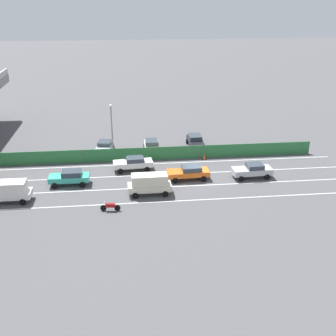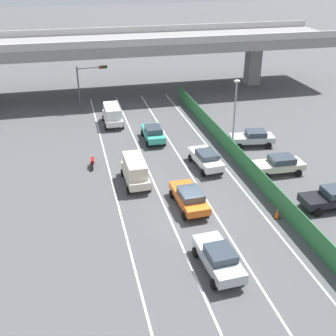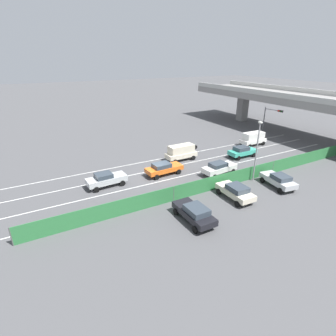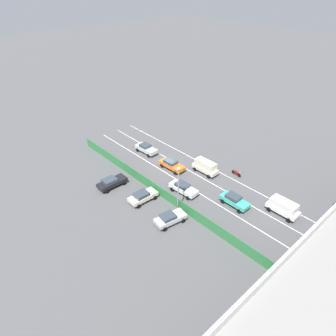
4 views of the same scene
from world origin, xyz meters
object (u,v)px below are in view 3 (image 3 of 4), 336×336
car_taxi_teal (242,151)px  motorcycle (192,147)px  car_sedan_silver (106,179)px  car_van_white (253,138)px  parked_wagon_silver (279,180)px  parked_sedan_cream (236,191)px  traffic_cone (166,197)px  street_lamp (257,146)px  car_sedan_white (219,168)px  car_taxi_orange (164,168)px  traffic_light (270,117)px  car_van_cream (181,152)px  parked_sedan_dark (194,212)px

car_taxi_teal → motorcycle: (-6.51, -4.49, -0.44)m
car_sedan_silver → motorcycle: (-6.23, 15.91, -0.44)m
car_van_white → parked_wagon_silver: 15.77m
parked_sedan_cream → traffic_cone: size_ratio=5.90×
car_van_white → parked_wagon_silver: size_ratio=0.99×
street_lamp → car_sedan_white: bearing=-145.1°
parked_wagon_silver → car_sedan_white: bearing=-149.5°
motorcycle → traffic_cone: motorcycle is taller
car_sedan_silver → car_taxi_teal: bearing=89.2°
traffic_cone → car_taxi_orange: bearing=153.4°
car_sedan_white → car_taxi_teal: bearing=115.3°
parked_sedan_cream → traffic_light: (-14.56, 21.08, 2.98)m
motorcycle → parked_wagon_silver: parked_wagon_silver is taller
car_van_cream → car_sedan_white: car_van_cream is taller
car_sedan_white → traffic_cone: (2.48, -9.01, -0.54)m
parked_sedan_dark → street_lamp: street_lamp is taller
motorcycle → parked_sedan_dark: (16.98, -11.19, 0.43)m
parked_sedan_dark → parked_wagon_silver: 12.26m
street_lamp → traffic_cone: (-0.96, -11.40, -3.99)m
parked_sedan_cream → traffic_cone: (-3.33, -6.43, -0.53)m
car_van_cream → car_sedan_silver: (3.02, -11.89, -0.35)m
car_taxi_orange → parked_sedan_dark: parked_sedan_dark is taller
parked_sedan_cream → street_lamp: (-2.37, 4.97, 3.46)m
car_taxi_teal → motorcycle: bearing=-145.4°
motorcycle → parked_sedan_cream: parked_sedan_cream is taller
street_lamp → car_taxi_orange: bearing=-128.4°
motorcycle → car_taxi_teal: bearing=34.6°
car_sedan_white → car_taxi_teal: car_taxi_teal is taller
car_sedan_white → car_van_white: size_ratio=1.05×
car_taxi_orange → car_van_white: size_ratio=1.07×
car_taxi_orange → parked_wagon_silver: size_ratio=1.05×
car_van_white → motorcycle: (-3.06, -10.18, -0.77)m
car_sedan_silver → car_taxi_orange: bearing=87.6°
car_van_cream → parked_wagon_silver: (12.69, 5.05, -0.38)m
car_taxi_teal → traffic_light: 13.03m
car_sedan_white → motorcycle: car_sedan_white is taller
car_sedan_silver → car_taxi_teal: car_taxi_teal is taller
car_van_cream → street_lamp: 11.21m
car_van_cream → parked_sedan_dark: (13.77, -7.17, -0.36)m
car_sedan_silver → car_taxi_teal: (0.28, 20.40, 0.01)m
street_lamp → car_van_cream: bearing=-159.0°
parked_sedan_dark → traffic_light: bearing=120.4°
parked_sedan_cream → parked_wagon_silver: size_ratio=0.97×
car_taxi_teal → parked_wagon_silver: car_taxi_teal is taller
car_taxi_orange → traffic_cone: 6.49m
parked_sedan_cream → parked_sedan_dark: bearing=-77.5°
car_taxi_orange → car_sedan_white: size_ratio=1.01×
car_sedan_silver → parked_wagon_silver: 19.51m
car_van_cream → parked_sedan_cream: size_ratio=1.03×
car_sedan_silver → car_van_white: car_van_white is taller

